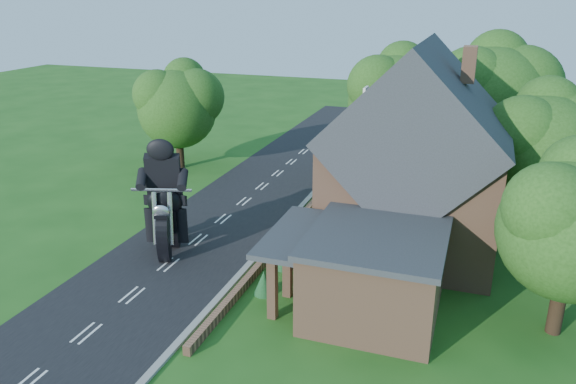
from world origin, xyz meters
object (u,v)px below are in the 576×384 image
(motorcycle_lead, at_px, (168,239))
(annex, at_px, (372,272))
(garden_wall, at_px, (288,233))
(house, at_px, (415,164))
(motorcycle_follow, at_px, (168,228))

(motorcycle_lead, bearing_deg, annex, 153.60)
(garden_wall, distance_m, annex, 8.19)
(house, distance_m, annex, 7.30)
(garden_wall, height_order, motorcycle_follow, motorcycle_follow)
(garden_wall, relative_size, house, 2.15)
(garden_wall, relative_size, motorcycle_follow, 13.40)
(motorcycle_lead, xyz_separation_m, motorcycle_follow, (-0.85, 1.41, -0.13))
(motorcycle_lead, bearing_deg, house, -172.11)
(house, relative_size, annex, 1.45)
(house, xyz_separation_m, annex, (-0.62, -6.80, -2.58))
(garden_wall, xyz_separation_m, annex, (5.57, -5.80, 1.57))
(garden_wall, bearing_deg, annex, -46.16)
(motorcycle_follow, bearing_deg, house, -170.63)
(house, bearing_deg, annex, -95.24)
(annex, distance_m, motorcycle_follow, 11.69)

